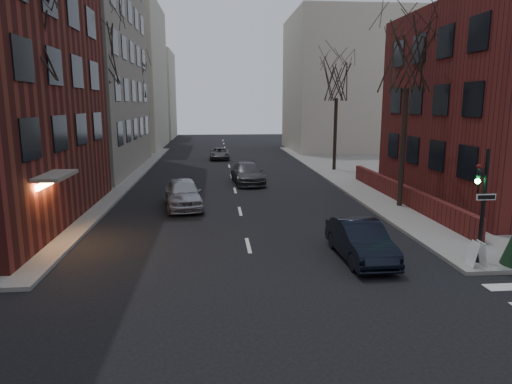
# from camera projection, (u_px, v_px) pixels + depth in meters

# --- Properties ---
(low_wall_right) EXTENTS (0.35, 16.00, 1.00)m
(low_wall_right) POSITION_uv_depth(u_px,v_px,m) (401.00, 193.00, 26.05)
(low_wall_right) COLOR #5B1D1A
(low_wall_right) RESTS_ON sidewalk_far_right
(building_distant_la) EXTENTS (14.00, 16.00, 18.00)m
(building_distant_la) POSITION_uv_depth(u_px,v_px,m) (105.00, 77.00, 57.50)
(building_distant_la) COLOR #BFB5A2
(building_distant_la) RESTS_ON ground
(building_distant_ra) EXTENTS (14.00, 14.00, 16.00)m
(building_distant_ra) POSITION_uv_depth(u_px,v_px,m) (348.00, 84.00, 55.46)
(building_distant_ra) COLOR #BFB5A2
(building_distant_ra) RESTS_ON ground
(building_distant_lb) EXTENTS (10.00, 12.00, 14.00)m
(building_distant_lb) POSITION_uv_depth(u_px,v_px,m) (142.00, 95.00, 74.68)
(building_distant_lb) COLOR #BFB5A2
(building_distant_lb) RESTS_ON ground
(traffic_signal) EXTENTS (0.76, 0.44, 4.00)m
(traffic_signal) POSITION_uv_depth(u_px,v_px,m) (481.00, 213.00, 15.91)
(traffic_signal) COLOR black
(traffic_signal) RESTS_ON sidewalk_far_right
(tree_left_a) EXTENTS (4.18, 4.18, 10.26)m
(tree_left_a) POSITION_uv_depth(u_px,v_px,m) (23.00, 32.00, 18.07)
(tree_left_a) COLOR #2D231C
(tree_left_a) RESTS_ON sidewalk_far_left
(tree_left_b) EXTENTS (4.40, 4.40, 10.80)m
(tree_left_b) POSITION_uv_depth(u_px,v_px,m) (98.00, 53.00, 29.72)
(tree_left_b) COLOR #2D231C
(tree_left_b) RESTS_ON sidewalk_far_left
(tree_left_c) EXTENTS (3.96, 3.96, 9.72)m
(tree_left_c) POSITION_uv_depth(u_px,v_px,m) (135.00, 78.00, 43.57)
(tree_left_c) COLOR #2D231C
(tree_left_c) RESTS_ON sidewalk_far_left
(tree_right_a) EXTENTS (3.96, 3.96, 9.72)m
(tree_right_a) POSITION_uv_depth(u_px,v_px,m) (408.00, 57.00, 23.62)
(tree_right_a) COLOR #2D231C
(tree_right_a) RESTS_ON sidewalk_far_right
(tree_right_b) EXTENTS (3.74, 3.74, 9.18)m
(tree_right_b) POSITION_uv_depth(u_px,v_px,m) (337.00, 80.00, 37.39)
(tree_right_b) COLOR #2D231C
(tree_right_b) RESTS_ON sidewalk_far_right
(streetlamp_near) EXTENTS (0.36, 0.36, 6.28)m
(streetlamp_near) POSITION_uv_depth(u_px,v_px,m) (96.00, 128.00, 26.75)
(streetlamp_near) COLOR black
(streetlamp_near) RESTS_ON sidewalk_far_left
(streetlamp_far) EXTENTS (0.36, 0.36, 6.28)m
(streetlamp_far) POSITION_uv_depth(u_px,v_px,m) (146.00, 118.00, 46.31)
(streetlamp_far) COLOR black
(streetlamp_far) RESTS_ON sidewalk_far_left
(parked_sedan) EXTENTS (1.65, 4.38, 1.43)m
(parked_sedan) POSITION_uv_depth(u_px,v_px,m) (360.00, 240.00, 16.77)
(parked_sedan) COLOR black
(parked_sedan) RESTS_ON ground
(car_lane_silver) EXTENTS (2.54, 4.96, 1.62)m
(car_lane_silver) POSITION_uv_depth(u_px,v_px,m) (183.00, 193.00, 25.06)
(car_lane_silver) COLOR #A5A5AA
(car_lane_silver) RESTS_ON ground
(car_lane_gray) EXTENTS (2.44, 5.19, 1.46)m
(car_lane_gray) POSITION_uv_depth(u_px,v_px,m) (248.00, 173.00, 32.77)
(car_lane_gray) COLOR #404045
(car_lane_gray) RESTS_ON ground
(car_lane_far) EXTENTS (2.03, 4.28, 1.18)m
(car_lane_far) POSITION_uv_depth(u_px,v_px,m) (220.00, 154.00, 46.98)
(car_lane_far) COLOR #454449
(car_lane_far) RESTS_ON ground
(sandwich_board) EXTENTS (0.42, 0.57, 0.88)m
(sandwich_board) POSITION_uv_depth(u_px,v_px,m) (478.00, 254.00, 15.67)
(sandwich_board) COLOR white
(sandwich_board) RESTS_ON sidewalk_far_right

